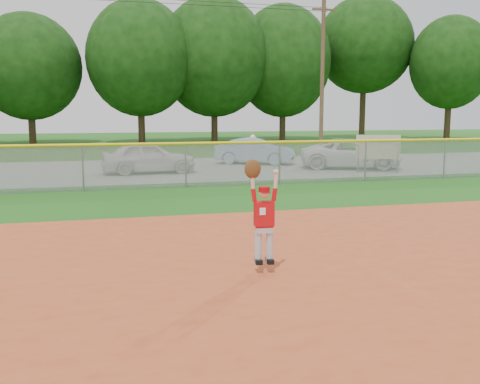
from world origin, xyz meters
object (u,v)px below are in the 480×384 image
at_px(car_blue, 255,151).
at_px(car_white_b, 351,154).
at_px(sponsor_sign, 378,148).
at_px(ballplayer, 262,212).
at_px(car_white_a, 149,157).

bearing_deg(car_blue, car_white_b, -101.78).
height_order(car_white_b, sponsor_sign, sponsor_sign).
bearing_deg(car_white_b, ballplayer, 167.70).
distance_m(car_white_a, ballplayer, 14.45).
distance_m(car_white_a, car_white_b, 8.97).
relative_size(car_white_a, car_blue, 1.01).
distance_m(car_blue, car_white_b, 4.72).
bearing_deg(car_blue, car_white_a, 145.50).
height_order(car_blue, sponsor_sign, sponsor_sign).
relative_size(car_white_a, sponsor_sign, 2.25).
bearing_deg(ballplayer, car_white_b, 59.10).
distance_m(car_white_a, sponsor_sign, 9.52).
height_order(car_white_a, car_white_b, car_white_a).
relative_size(car_white_a, car_white_b, 0.86).
bearing_deg(car_white_b, car_blue, 68.21).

